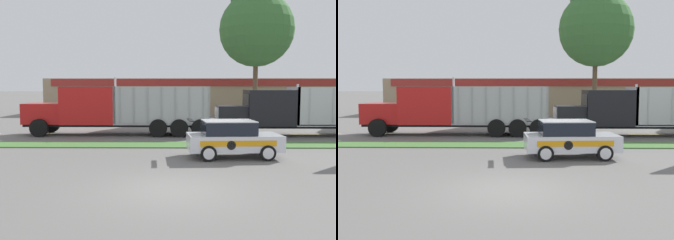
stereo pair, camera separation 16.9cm
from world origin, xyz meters
TOP-DOWN VIEW (x-y plane):
  - ground_plane at (0.00, 0.00)m, footprint 600.00×600.00m
  - grass_verge at (0.00, 8.71)m, footprint 120.00×1.95m
  - centre_line_3 at (-7.27, 13.69)m, footprint 2.40×0.14m
  - centre_line_4 at (-1.87, 13.69)m, footprint 2.40×0.14m
  - centre_line_5 at (3.53, 13.69)m, footprint 2.40×0.14m
  - centre_line_6 at (8.93, 13.69)m, footprint 2.40×0.14m
  - dump_truck_lead at (7.63, 12.88)m, footprint 11.91×2.62m
  - dump_truck_mid at (-4.55, 13.26)m, footprint 11.95×2.74m
  - rally_car at (2.62, 5.36)m, footprint 4.12×2.21m
  - store_building_backdrop at (4.40, 35.99)m, footprint 37.36×12.10m
  - tree_behind_centre at (7.79, 24.62)m, footprint 6.91×6.91m

SIDE VIEW (x-z plane):
  - ground_plane at x=0.00m, z-range 0.00..0.00m
  - centre_line_3 at x=-7.27m, z-range 0.00..0.01m
  - centre_line_4 at x=-1.87m, z-range 0.00..0.01m
  - centre_line_5 at x=3.53m, z-range 0.00..0.01m
  - centre_line_6 at x=8.93m, z-range 0.00..0.01m
  - grass_verge at x=0.00m, z-range 0.00..0.06m
  - rally_car at x=2.62m, z-range 0.02..1.69m
  - dump_truck_lead at x=7.63m, z-range -0.11..3.17m
  - dump_truck_mid at x=-4.55m, z-range -0.25..3.47m
  - store_building_backdrop at x=4.40m, z-range 0.00..4.07m
  - tree_behind_centre at x=7.79m, z-range 2.33..16.00m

